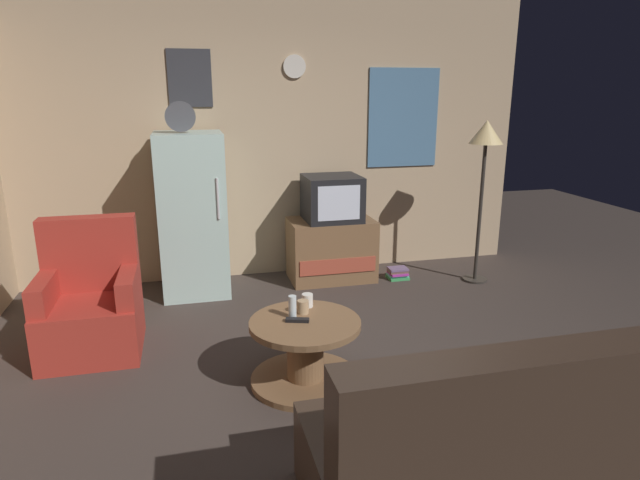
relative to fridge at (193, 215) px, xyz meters
The scene contains 14 objects.
ground_plane 2.31m from the fridge, 67.23° to the right, with size 12.00×12.00×0.00m, color #3D332D.
wall_with_art 1.15m from the fridge, 26.82° to the left, with size 5.20×0.12×2.79m.
fridge is the anchor object (origin of this frame).
tv_stand 1.41m from the fridge, ahead, with size 0.84×0.53×0.62m.
crt_tv 1.35m from the fridge, ahead, with size 0.54×0.51×0.44m.
standing_lamp 2.83m from the fridge, ahead, with size 0.32×0.32×1.59m.
coffee_table 2.06m from the fridge, 71.01° to the right, with size 0.72×0.72×0.44m.
wine_glass 1.91m from the fridge, 72.21° to the right, with size 0.05×0.05×0.15m, color silver.
mug_ceramic_white 1.82m from the fridge, 66.60° to the right, with size 0.08×0.08×0.09m, color silver.
mug_ceramic_tan 1.90m from the fridge, 69.39° to the right, with size 0.08×0.08×0.09m, color tan.
remote_control 1.99m from the fridge, 72.37° to the right, with size 0.15×0.04×0.02m, color black.
armchair 1.35m from the fridge, 127.06° to the right, with size 0.68×0.68×0.96m.
couch 3.45m from the fridge, 68.53° to the right, with size 1.70×0.80×0.92m.
book_stack 2.12m from the fridge, ahead, with size 0.20×0.17×0.12m.
Camera 1 is at (-0.87, -2.98, 1.87)m, focal length 30.37 mm.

